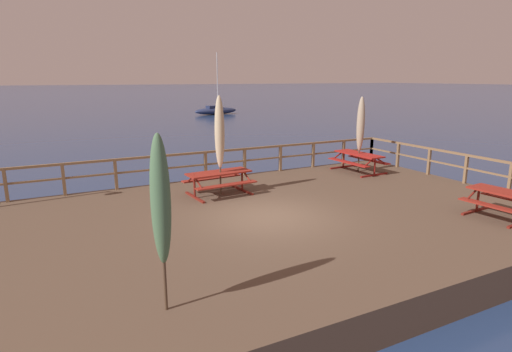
{
  "coord_description": "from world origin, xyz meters",
  "views": [
    {
      "loc": [
        -5.43,
        -9.8,
        4.6
      ],
      "look_at": [
        0.0,
        0.77,
        1.82
      ],
      "focal_mm": 29.47,
      "sensor_mm": 36.0,
      "label": 1
    }
  ],
  "objects_px": {
    "patio_umbrella_short_back": "(361,124)",
    "sailboat_distant": "(216,110)",
    "picnic_table_front_right": "(501,198)",
    "patio_umbrella_tall_back_right": "(161,201)",
    "picnic_table_back_right": "(219,178)",
    "patio_umbrella_tall_mid_right": "(220,133)",
    "picnic_table_back_left": "(359,158)"
  },
  "relations": [
    {
      "from": "picnic_table_back_left",
      "to": "sailboat_distant",
      "type": "bearing_deg",
      "value": 76.81
    },
    {
      "from": "picnic_table_front_right",
      "to": "picnic_table_back_right",
      "type": "bearing_deg",
      "value": 136.22
    },
    {
      "from": "picnic_table_front_right",
      "to": "patio_umbrella_short_back",
      "type": "bearing_deg",
      "value": 85.91
    },
    {
      "from": "picnic_table_back_right",
      "to": "patio_umbrella_short_back",
      "type": "xyz_separation_m",
      "value": [
        6.46,
        0.63,
        1.38
      ]
    },
    {
      "from": "picnic_table_back_left",
      "to": "patio_umbrella_tall_mid_right",
      "type": "bearing_deg",
      "value": -173.93
    },
    {
      "from": "picnic_table_back_left",
      "to": "sailboat_distant",
      "type": "relative_size",
      "value": 0.29
    },
    {
      "from": "patio_umbrella_short_back",
      "to": "picnic_table_back_left",
      "type": "bearing_deg",
      "value": -142.79
    },
    {
      "from": "patio_umbrella_tall_back_right",
      "to": "patio_umbrella_tall_mid_right",
      "type": "height_order",
      "value": "patio_umbrella_tall_mid_right"
    },
    {
      "from": "picnic_table_front_right",
      "to": "patio_umbrella_short_back",
      "type": "relative_size",
      "value": 0.57
    },
    {
      "from": "picnic_table_back_left",
      "to": "patio_umbrella_short_back",
      "type": "distance_m",
      "value": 1.38
    },
    {
      "from": "patio_umbrella_short_back",
      "to": "sailboat_distant",
      "type": "relative_size",
      "value": 0.4
    },
    {
      "from": "picnic_table_back_right",
      "to": "patio_umbrella_tall_back_right",
      "type": "bearing_deg",
      "value": -119.45
    },
    {
      "from": "picnic_table_front_right",
      "to": "patio_umbrella_tall_back_right",
      "type": "bearing_deg",
      "value": -177.19
    },
    {
      "from": "picnic_table_front_right",
      "to": "patio_umbrella_tall_mid_right",
      "type": "distance_m",
      "value": 8.39
    },
    {
      "from": "picnic_table_back_right",
      "to": "sailboat_distant",
      "type": "bearing_deg",
      "value": 68.28
    },
    {
      "from": "patio_umbrella_tall_back_right",
      "to": "patio_umbrella_tall_mid_right",
      "type": "distance_m",
      "value": 7.11
    },
    {
      "from": "patio_umbrella_tall_mid_right",
      "to": "sailboat_distant",
      "type": "xyz_separation_m",
      "value": [
        15.29,
        38.51,
        -2.37
      ]
    },
    {
      "from": "sailboat_distant",
      "to": "patio_umbrella_tall_mid_right",
      "type": "bearing_deg",
      "value": -111.65
    },
    {
      "from": "picnic_table_back_right",
      "to": "patio_umbrella_short_back",
      "type": "bearing_deg",
      "value": 5.55
    },
    {
      "from": "patio_umbrella_tall_mid_right",
      "to": "patio_umbrella_short_back",
      "type": "bearing_deg",
      "value": 6.12
    },
    {
      "from": "picnic_table_front_right",
      "to": "patio_umbrella_short_back",
      "type": "height_order",
      "value": "patio_umbrella_short_back"
    },
    {
      "from": "picnic_table_front_right",
      "to": "patio_umbrella_tall_back_right",
      "type": "relative_size",
      "value": 0.58
    },
    {
      "from": "patio_umbrella_short_back",
      "to": "sailboat_distant",
      "type": "xyz_separation_m",
      "value": [
        8.85,
        37.82,
        -2.25
      ]
    },
    {
      "from": "picnic_table_back_right",
      "to": "patio_umbrella_tall_mid_right",
      "type": "bearing_deg",
      "value": -65.49
    },
    {
      "from": "picnic_table_front_right",
      "to": "patio_umbrella_tall_back_right",
      "type": "xyz_separation_m",
      "value": [
        -9.52,
        -0.47,
        1.34
      ]
    },
    {
      "from": "picnic_table_back_left",
      "to": "patio_umbrella_tall_back_right",
      "type": "bearing_deg",
      "value": -145.52
    },
    {
      "from": "patio_umbrella_short_back",
      "to": "sailboat_distant",
      "type": "bearing_deg",
      "value": 76.82
    },
    {
      "from": "picnic_table_back_right",
      "to": "patio_umbrella_tall_mid_right",
      "type": "height_order",
      "value": "patio_umbrella_tall_mid_right"
    },
    {
      "from": "patio_umbrella_short_back",
      "to": "patio_umbrella_tall_back_right",
      "type": "distance_m",
      "value": 12.1
    },
    {
      "from": "patio_umbrella_tall_back_right",
      "to": "patio_umbrella_tall_mid_right",
      "type": "bearing_deg",
      "value": 60.11
    },
    {
      "from": "patio_umbrella_short_back",
      "to": "picnic_table_back_right",
      "type": "bearing_deg",
      "value": -174.45
    },
    {
      "from": "picnic_table_front_right",
      "to": "patio_umbrella_tall_mid_right",
      "type": "relative_size",
      "value": 0.53
    }
  ]
}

